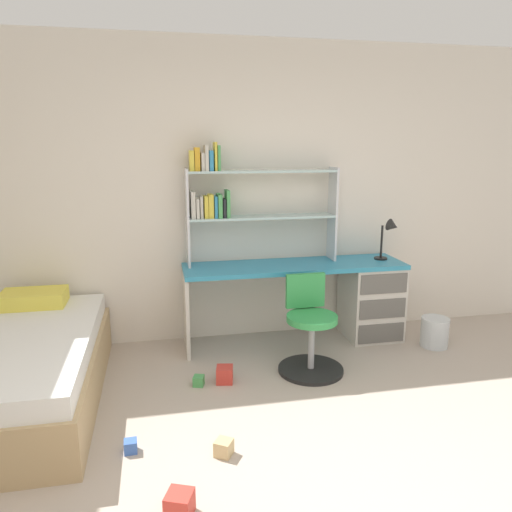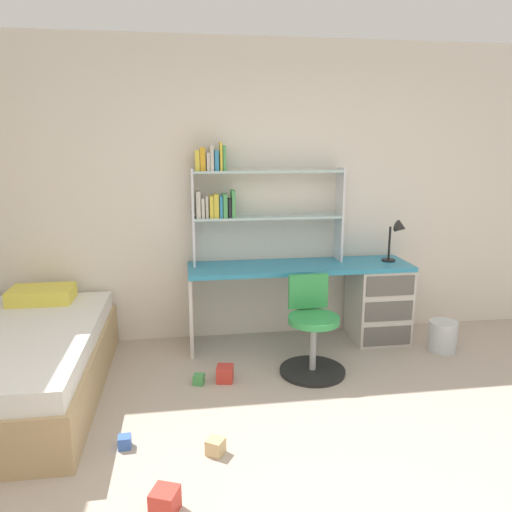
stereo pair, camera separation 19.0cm
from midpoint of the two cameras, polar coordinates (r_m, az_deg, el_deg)
room_shell at (r=3.06m, az=-21.51°, el=3.75°), size 5.84×6.31×2.66m
desk at (r=4.58m, az=9.70°, el=-4.50°), size 1.97×0.51×0.73m
bookshelf_hutch at (r=4.27m, az=-3.24°, el=6.99°), size 1.33×0.22×1.06m
desk_lamp at (r=4.58m, az=14.27°, el=2.66°), size 0.20×0.17×0.38m
swivel_chair at (r=3.92m, az=4.97°, el=-9.21°), size 0.52×0.52×0.76m
bed_platform at (r=3.88m, az=-27.67°, el=-11.77°), size 1.11×1.89×0.61m
waste_bin at (r=4.66m, az=19.05°, el=-8.41°), size 0.24×0.24×0.26m
toy_block_natural_0 at (r=3.06m, az=-5.70°, el=-21.43°), size 0.13×0.13×0.09m
toy_block_red_1 at (r=2.70m, az=-11.17°, el=-26.65°), size 0.16×0.16×0.13m
toy_block_green_2 at (r=3.81m, az=-8.19°, el=-14.26°), size 0.10×0.10×0.08m
toy_block_blue_3 at (r=3.19m, az=-16.23°, el=-20.60°), size 0.08×0.08×0.07m
toy_block_red_5 at (r=3.83m, az=-5.15°, el=-13.65°), size 0.14×0.14×0.12m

